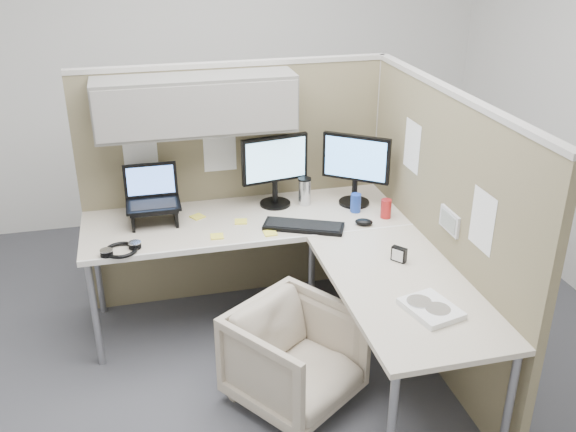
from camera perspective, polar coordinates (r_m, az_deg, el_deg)
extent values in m
plane|color=#3D3E43|center=(3.96, -0.55, -12.88)|extent=(4.50, 4.50, 0.00)
cube|color=#817554|center=(4.31, -4.66, 2.67)|extent=(2.00, 0.05, 1.60)
cube|color=#A8A399|center=(4.08, -5.06, 13.33)|extent=(2.00, 0.06, 0.03)
cube|color=slate|center=(3.94, -8.24, 9.87)|extent=(1.20, 0.34, 0.34)
cube|color=gray|center=(3.78, -7.94, 9.21)|extent=(1.18, 0.01, 0.30)
plane|color=white|center=(4.12, -13.06, 6.22)|extent=(0.26, 0.00, 0.26)
plane|color=white|center=(4.18, -6.09, 5.96)|extent=(0.26, 0.00, 0.26)
cube|color=#817554|center=(3.73, 13.33, -1.66)|extent=(0.05, 2.00, 1.60)
cube|color=#A8A399|center=(3.46, 14.67, 10.52)|extent=(0.06, 2.00, 0.03)
cube|color=#A8A399|center=(4.56, 7.84, 3.79)|extent=(0.06, 0.06, 1.60)
cube|color=silver|center=(3.53, 14.24, -0.44)|extent=(0.02, 0.20, 0.12)
cube|color=gray|center=(3.53, 14.04, -0.46)|extent=(0.00, 0.16, 0.09)
plane|color=white|center=(3.90, 10.97, 6.12)|extent=(0.00, 0.26, 0.26)
plane|color=white|center=(3.24, 16.89, -0.41)|extent=(0.00, 0.26, 0.26)
cube|color=beige|center=(4.02, -3.75, -0.35)|extent=(2.00, 0.68, 0.03)
cube|color=beige|center=(3.35, 10.24, -6.25)|extent=(0.68, 1.30, 0.03)
cube|color=white|center=(3.72, -2.81, -2.51)|extent=(2.00, 0.02, 0.03)
cylinder|color=gray|center=(3.91, -16.77, -8.37)|extent=(0.04, 0.04, 0.70)
cylinder|color=gray|center=(4.41, -16.58, -4.32)|extent=(0.04, 0.04, 0.70)
cylinder|color=gray|center=(3.27, 18.96, -16.20)|extent=(0.04, 0.04, 0.70)
cylinder|color=gray|center=(4.01, 2.09, -6.27)|extent=(0.04, 0.04, 0.70)
imported|color=beige|center=(3.53, 0.62, -12.06)|extent=(0.81, 0.80, 0.61)
cylinder|color=black|center=(4.19, -1.15, 1.11)|extent=(0.20, 0.20, 0.02)
cylinder|color=black|center=(4.15, -1.16, 2.16)|extent=(0.04, 0.04, 0.15)
cube|color=black|center=(4.07, -1.18, 5.08)|extent=(0.44, 0.11, 0.30)
cube|color=#93D4FE|center=(4.05, -1.08, 4.99)|extent=(0.39, 0.07, 0.26)
cylinder|color=black|center=(4.23, 5.89, 1.22)|extent=(0.20, 0.20, 0.02)
cylinder|color=black|center=(4.19, 5.94, 2.26)|extent=(0.04, 0.04, 0.15)
cube|color=black|center=(4.11, 6.07, 5.15)|extent=(0.37, 0.29, 0.30)
cube|color=#5BA5F8|center=(4.10, 5.99, 5.07)|extent=(0.32, 0.24, 0.26)
cube|color=black|center=(3.97, -11.87, 0.76)|extent=(0.29, 0.23, 0.01)
cube|color=black|center=(3.99, -13.64, -0.08)|extent=(0.02, 0.21, 0.11)
cube|color=black|center=(4.00, -9.97, 0.29)|extent=(0.02, 0.21, 0.11)
cube|color=black|center=(3.97, -11.89, 0.97)|extent=(0.32, 0.23, 0.02)
cube|color=black|center=(4.05, -12.13, 3.17)|extent=(0.32, 0.05, 0.21)
cube|color=#598CF2|center=(4.04, -12.12, 3.10)|extent=(0.29, 0.04, 0.17)
cube|color=black|center=(3.87, 1.40, -0.93)|extent=(0.50, 0.35, 0.02)
ellipsoid|color=black|center=(3.93, 6.76, -0.53)|extent=(0.13, 0.11, 0.04)
cylinder|color=silver|center=(4.17, 1.48, 2.14)|extent=(0.08, 0.08, 0.17)
cylinder|color=black|center=(4.13, 1.49, 3.31)|extent=(0.09, 0.09, 0.01)
cylinder|color=#B21E1E|center=(4.03, 8.70, 0.65)|extent=(0.07, 0.07, 0.12)
cylinder|color=#1E3FA5|center=(4.09, 6.03, 1.16)|extent=(0.07, 0.07, 0.12)
cube|color=yellow|center=(3.96, -4.21, -0.49)|extent=(0.09, 0.09, 0.01)
cube|color=yellow|center=(4.05, -8.05, -0.06)|extent=(0.10, 0.10, 0.01)
cube|color=yellow|center=(3.79, -6.33, -1.81)|extent=(0.08, 0.08, 0.01)
cube|color=yellow|center=(3.80, -1.59, -1.52)|extent=(0.08, 0.08, 0.01)
torus|color=black|center=(3.71, -14.62, -2.95)|extent=(0.24, 0.24, 0.02)
cylinder|color=black|center=(3.69, -15.83, -3.18)|extent=(0.07, 0.07, 0.03)
cylinder|color=black|center=(3.73, -13.46, -2.54)|extent=(0.07, 0.07, 0.03)
cube|color=white|center=(3.15, 12.59, -8.04)|extent=(0.27, 0.31, 0.03)
cylinder|color=silver|center=(3.13, 13.18, -8.02)|extent=(0.12, 0.12, 0.00)
cylinder|color=silver|center=(3.16, 11.57, -7.41)|extent=(0.12, 0.12, 0.00)
cube|color=black|center=(3.54, 9.84, -3.38)|extent=(0.08, 0.08, 0.08)
cube|color=white|center=(3.53, 9.70, -3.49)|extent=(0.04, 0.05, 0.06)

